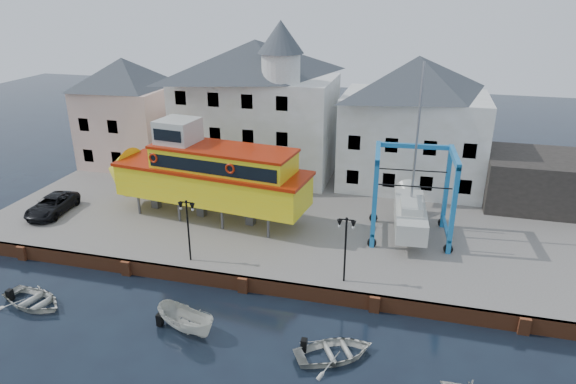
# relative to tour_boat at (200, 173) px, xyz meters

# --- Properties ---
(ground) EXTENTS (140.00, 140.00, 0.00)m
(ground) POSITION_rel_tour_boat_xyz_m (6.06, -7.81, -4.51)
(ground) COLOR black
(ground) RESTS_ON ground
(hardstanding) EXTENTS (44.00, 22.00, 1.00)m
(hardstanding) POSITION_rel_tour_boat_xyz_m (6.06, 3.19, -4.01)
(hardstanding) COLOR #686258
(hardstanding) RESTS_ON ground
(quay_wall) EXTENTS (44.00, 0.47, 1.00)m
(quay_wall) POSITION_rel_tour_boat_xyz_m (6.06, -7.71, -4.01)
(quay_wall) COLOR brown
(quay_wall) RESTS_ON ground
(building_pink) EXTENTS (8.00, 7.00, 10.30)m
(building_pink) POSITION_rel_tour_boat_xyz_m (-11.94, 10.18, 1.64)
(building_pink) COLOR beige
(building_pink) RESTS_ON hardstanding
(building_white_main) EXTENTS (14.00, 8.30, 14.00)m
(building_white_main) POSITION_rel_tour_boat_xyz_m (1.19, 10.58, 2.83)
(building_white_main) COLOR silver
(building_white_main) RESTS_ON hardstanding
(building_white_right) EXTENTS (12.00, 8.00, 11.20)m
(building_white_right) POSITION_rel_tour_boat_xyz_m (15.06, 11.18, 2.09)
(building_white_right) COLOR silver
(building_white_right) RESTS_ON hardstanding
(shed_dark) EXTENTS (8.00, 7.00, 4.00)m
(shed_dark) POSITION_rel_tour_boat_xyz_m (25.06, 9.19, -1.51)
(shed_dark) COLOR black
(shed_dark) RESTS_ON hardstanding
(lamp_post_left) EXTENTS (1.12, 0.32, 4.20)m
(lamp_post_left) POSITION_rel_tour_boat_xyz_m (2.06, -6.61, -0.34)
(lamp_post_left) COLOR black
(lamp_post_left) RESTS_ON hardstanding
(lamp_post_right) EXTENTS (1.12, 0.32, 4.20)m
(lamp_post_right) POSITION_rel_tour_boat_xyz_m (12.06, -6.61, -0.34)
(lamp_post_right) COLOR black
(lamp_post_right) RESTS_ON hardstanding
(tour_boat) EXTENTS (17.47, 6.18, 7.44)m
(tour_boat) POSITION_rel_tour_boat_xyz_m (0.00, 0.00, 0.00)
(tour_boat) COLOR #59595E
(tour_boat) RESTS_ON hardstanding
(travel_lift) EXTENTS (5.94, 8.10, 12.04)m
(travel_lift) POSITION_rel_tour_boat_xyz_m (15.49, 1.16, -1.49)
(travel_lift) COLOR #1067AF
(travel_lift) RESTS_ON hardstanding
(van) EXTENTS (2.79, 5.17, 1.38)m
(van) POSITION_rel_tour_boat_xyz_m (-11.45, -2.55, -2.82)
(van) COLOR black
(van) RESTS_ON hardstanding
(motorboat_a) EXTENTS (4.15, 2.67, 1.50)m
(motorboat_a) POSITION_rel_tour_boat_xyz_m (4.34, -12.22, -4.51)
(motorboat_a) COLOR beige
(motorboat_a) RESTS_ON ground
(motorboat_b) EXTENTS (5.02, 4.59, 0.85)m
(motorboat_b) POSITION_rel_tour_boat_xyz_m (12.52, -12.30, -4.51)
(motorboat_b) COLOR beige
(motorboat_b) RESTS_ON ground
(motorboat_d) EXTENTS (4.70, 3.82, 0.86)m
(motorboat_d) POSITION_rel_tour_boat_xyz_m (-5.45, -12.28, -4.51)
(motorboat_d) COLOR beige
(motorboat_d) RESTS_ON ground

